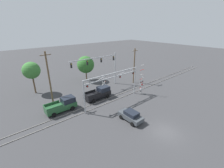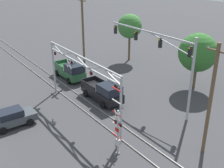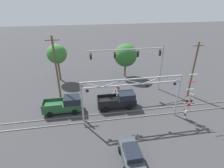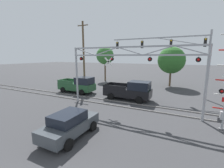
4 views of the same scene
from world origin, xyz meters
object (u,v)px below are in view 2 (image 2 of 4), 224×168
at_px(utility_pole_right, 210,100).
at_px(crossing_signal_mast, 118,130).
at_px(utility_pole_left, 83,35).
at_px(traffic_signal_span, 166,55).
at_px(sedan_waiting, 12,118).
at_px(crossing_gantry, 81,72).
at_px(background_tree_far_left_verge, 198,53).
at_px(pickup_truck_lead, 103,92).
at_px(background_tree_beyond_span, 130,26).
at_px(pickup_truck_following, 71,71).

bearing_deg(utility_pole_right, crossing_signal_mast, -123.46).
bearing_deg(utility_pole_left, traffic_signal_span, 6.56).
distance_m(sedan_waiting, utility_pole_right, 17.27).
distance_m(crossing_gantry, background_tree_far_left_verge, 14.15).
bearing_deg(utility_pole_left, background_tree_far_left_verge, 33.82).
distance_m(pickup_truck_lead, utility_pole_right, 12.60).
relative_size(traffic_signal_span, background_tree_beyond_span, 1.73).
xyz_separation_m(crossing_signal_mast, utility_pole_left, (-16.75, 6.97, 3.12)).
relative_size(utility_pole_right, background_tree_beyond_span, 1.27).
xyz_separation_m(traffic_signal_span, utility_pole_left, (-13.24, -1.52, -0.45)).
bearing_deg(traffic_signal_span, pickup_truck_lead, -138.35).
xyz_separation_m(crossing_signal_mast, sedan_waiting, (-8.96, -5.33, -1.30)).
distance_m(pickup_truck_following, utility_pole_left, 4.93).
bearing_deg(pickup_truck_following, crossing_signal_mast, -15.51).
xyz_separation_m(sedan_waiting, utility_pole_left, (-7.79, 12.30, 4.42)).
relative_size(utility_pole_left, background_tree_beyond_span, 1.45).
xyz_separation_m(traffic_signal_span, utility_pole_right, (7.29, -2.78, -1.11)).
distance_m(crossing_signal_mast, utility_pole_right, 7.27).
xyz_separation_m(pickup_truck_lead, pickup_truck_following, (-7.74, 0.15, -0.00)).
xyz_separation_m(crossing_signal_mast, utility_pole_right, (3.77, 5.71, 2.47)).
relative_size(crossing_signal_mast, background_tree_beyond_span, 0.93).
bearing_deg(pickup_truck_lead, background_tree_beyond_span, 130.04).
bearing_deg(utility_pole_right, pickup_truck_following, -176.31).
bearing_deg(crossing_signal_mast, crossing_gantry, 171.49).
height_order(utility_pole_left, background_tree_beyond_span, utility_pole_left).
distance_m(utility_pole_right, background_tree_beyond_span, 23.54).
bearing_deg(utility_pole_right, pickup_truck_lead, -173.25).
relative_size(traffic_signal_span, pickup_truck_lead, 2.18).
relative_size(crossing_gantry, background_tree_far_left_verge, 1.89).
xyz_separation_m(background_tree_beyond_span, background_tree_far_left_verge, (12.90, -0.46, -0.78)).
bearing_deg(pickup_truck_following, traffic_signal_span, 18.02).
distance_m(traffic_signal_span, utility_pole_right, 7.88).
height_order(crossing_signal_mast, traffic_signal_span, traffic_signal_span).
bearing_deg(background_tree_beyond_span, crossing_gantry, -54.18).
xyz_separation_m(utility_pole_left, background_tree_far_left_verge, (12.01, 8.05, -0.82)).
bearing_deg(background_tree_beyond_span, pickup_truck_lead, -49.96).
height_order(crossing_gantry, traffic_signal_span, traffic_signal_span).
bearing_deg(crossing_gantry, sedan_waiting, -104.85).
bearing_deg(sedan_waiting, crossing_signal_mast, 30.76).
distance_m(crossing_gantry, utility_pole_left, 11.20).
bearing_deg(crossing_gantry, pickup_truck_lead, 107.14).
bearing_deg(traffic_signal_span, crossing_signal_mast, -67.50).
bearing_deg(utility_pole_left, pickup_truck_lead, -17.49).
xyz_separation_m(traffic_signal_span, background_tree_beyond_span, (-14.12, 6.98, -0.50)).
bearing_deg(pickup_truck_lead, utility_pole_right, 6.75).
bearing_deg(crossing_signal_mast, utility_pole_right, 56.54).
height_order(pickup_truck_following, utility_pole_right, utility_pole_right).
xyz_separation_m(traffic_signal_span, pickup_truck_lead, (-4.73, -4.20, -4.60)).
xyz_separation_m(utility_pole_left, background_tree_beyond_span, (-0.89, 8.50, -0.05)).
xyz_separation_m(pickup_truck_lead, utility_pole_right, (12.02, 1.42, 3.50)).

